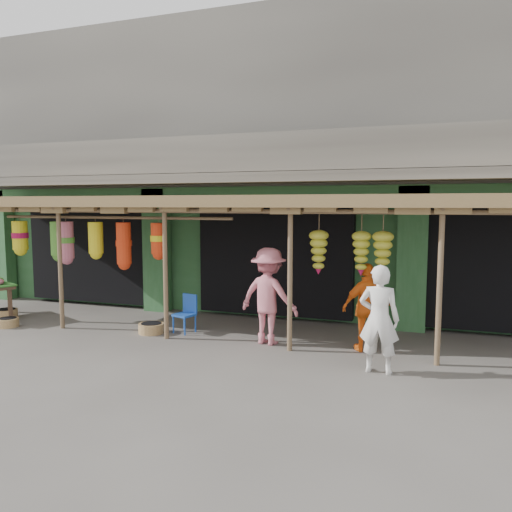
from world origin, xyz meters
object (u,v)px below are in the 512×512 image
(person_front, at_px, (379,319))
(blue_chair, at_px, (187,311))
(person_vendor, at_px, (367,307))
(person_shopper, at_px, (269,296))

(person_front, bearing_deg, blue_chair, -13.92)
(blue_chair, distance_m, person_vendor, 3.69)
(person_front, height_order, person_shopper, person_shopper)
(blue_chair, bearing_deg, person_front, -1.75)
(person_vendor, distance_m, person_shopper, 1.82)
(person_front, xyz_separation_m, person_vendor, (-0.30, 1.13, -0.06))
(person_vendor, bearing_deg, blue_chair, -31.95)
(person_shopper, bearing_deg, person_front, 166.47)
(blue_chair, relative_size, person_vendor, 0.49)
(person_shopper, bearing_deg, person_vendor, -164.36)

